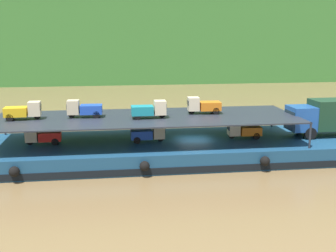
{
  "coord_description": "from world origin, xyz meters",
  "views": [
    {
      "loc": [
        -6.6,
        -32.63,
        10.01
      ],
      "look_at": [
        -2.15,
        0.0,
        2.7
      ],
      "focal_mm": 44.6,
      "sensor_mm": 36.0,
      "label": 1
    }
  ],
  "objects_px": {
    "covered_lorry": "(330,116)",
    "mini_truck_lower_mid": "(244,130)",
    "mini_truck_upper_mid": "(84,109)",
    "mini_truck_upper_stern": "(23,111)",
    "mini_truck_upper_fore": "(149,109)",
    "mini_truck_upper_bow": "(203,105)",
    "mini_truck_lower_stern": "(43,136)",
    "mini_truck_lower_aft": "(148,133)",
    "cargo_barge": "(194,148)"
  },
  "relations": [
    {
      "from": "covered_lorry",
      "to": "mini_truck_upper_fore",
      "type": "height_order",
      "value": "mini_truck_upper_fore"
    },
    {
      "from": "mini_truck_upper_mid",
      "to": "mini_truck_upper_fore",
      "type": "bearing_deg",
      "value": -11.63
    },
    {
      "from": "mini_truck_upper_mid",
      "to": "mini_truck_upper_bow",
      "type": "bearing_deg",
      "value": 1.56
    },
    {
      "from": "mini_truck_upper_bow",
      "to": "mini_truck_lower_stern",
      "type": "bearing_deg",
      "value": -177.17
    },
    {
      "from": "mini_truck_lower_stern",
      "to": "mini_truck_upper_stern",
      "type": "height_order",
      "value": "mini_truck_upper_stern"
    },
    {
      "from": "mini_truck_lower_mid",
      "to": "mini_truck_lower_aft",
      "type": "bearing_deg",
      "value": -179.21
    },
    {
      "from": "covered_lorry",
      "to": "mini_truck_lower_aft",
      "type": "xyz_separation_m",
      "value": [
        -15.44,
        0.02,
        -1.0
      ]
    },
    {
      "from": "mini_truck_lower_stern",
      "to": "mini_truck_lower_aft",
      "type": "height_order",
      "value": "same"
    },
    {
      "from": "cargo_barge",
      "to": "mini_truck_lower_stern",
      "type": "height_order",
      "value": "mini_truck_lower_stern"
    },
    {
      "from": "mini_truck_upper_mid",
      "to": "mini_truck_upper_bow",
      "type": "distance_m",
      "value": 9.73
    },
    {
      "from": "mini_truck_lower_stern",
      "to": "mini_truck_lower_aft",
      "type": "relative_size",
      "value": 1.01
    },
    {
      "from": "mini_truck_upper_fore",
      "to": "mini_truck_upper_bow",
      "type": "relative_size",
      "value": 0.99
    },
    {
      "from": "mini_truck_lower_aft",
      "to": "mini_truck_lower_mid",
      "type": "bearing_deg",
      "value": 0.79
    },
    {
      "from": "cargo_barge",
      "to": "mini_truck_upper_stern",
      "type": "height_order",
      "value": "mini_truck_upper_stern"
    },
    {
      "from": "cargo_barge",
      "to": "mini_truck_upper_fore",
      "type": "distance_m",
      "value": 5.08
    },
    {
      "from": "mini_truck_lower_stern",
      "to": "mini_truck_lower_mid",
      "type": "bearing_deg",
      "value": -0.88
    },
    {
      "from": "cargo_barge",
      "to": "mini_truck_lower_stern",
      "type": "relative_size",
      "value": 11.94
    },
    {
      "from": "cargo_barge",
      "to": "mini_truck_upper_bow",
      "type": "height_order",
      "value": "mini_truck_upper_bow"
    },
    {
      "from": "cargo_barge",
      "to": "mini_truck_upper_bow",
      "type": "distance_m",
      "value": 3.65
    },
    {
      "from": "mini_truck_lower_mid",
      "to": "mini_truck_upper_stern",
      "type": "xyz_separation_m",
      "value": [
        -17.57,
        0.35,
        2.0
      ]
    },
    {
      "from": "mini_truck_upper_bow",
      "to": "mini_truck_upper_stern",
      "type": "bearing_deg",
      "value": -177.82
    },
    {
      "from": "mini_truck_upper_bow",
      "to": "covered_lorry",
      "type": "bearing_deg",
      "value": -5.45
    },
    {
      "from": "covered_lorry",
      "to": "mini_truck_upper_fore",
      "type": "xyz_separation_m",
      "value": [
        -15.36,
        -0.29,
        1.0
      ]
    },
    {
      "from": "mini_truck_lower_stern",
      "to": "mini_truck_upper_fore",
      "type": "bearing_deg",
      "value": -4.6
    },
    {
      "from": "covered_lorry",
      "to": "mini_truck_lower_mid",
      "type": "bearing_deg",
      "value": 178.99
    },
    {
      "from": "mini_truck_lower_stern",
      "to": "mini_truck_upper_fore",
      "type": "distance_m",
      "value": 8.63
    },
    {
      "from": "mini_truck_upper_mid",
      "to": "mini_truck_lower_aft",
      "type": "bearing_deg",
      "value": -8.33
    },
    {
      "from": "covered_lorry",
      "to": "mini_truck_lower_stern",
      "type": "xyz_separation_m",
      "value": [
        -23.73,
        0.38,
        -1.0
      ]
    },
    {
      "from": "covered_lorry",
      "to": "mini_truck_upper_mid",
      "type": "xyz_separation_m",
      "value": [
        -20.47,
        0.76,
        1.0
      ]
    },
    {
      "from": "mini_truck_upper_stern",
      "to": "mini_truck_upper_bow",
      "type": "xyz_separation_m",
      "value": [
        14.31,
        0.54,
        0.0
      ]
    },
    {
      "from": "mini_truck_lower_aft",
      "to": "covered_lorry",
      "type": "bearing_deg",
      "value": -0.08
    },
    {
      "from": "mini_truck_lower_stern",
      "to": "mini_truck_lower_mid",
      "type": "xyz_separation_m",
      "value": [
        16.24,
        -0.25,
        0.0
      ]
    },
    {
      "from": "cargo_barge",
      "to": "mini_truck_upper_bow",
      "type": "bearing_deg",
      "value": 41.71
    },
    {
      "from": "mini_truck_upper_stern",
      "to": "mini_truck_lower_stern",
      "type": "bearing_deg",
      "value": -4.22
    },
    {
      "from": "cargo_barge",
      "to": "mini_truck_upper_stern",
      "type": "distance_m",
      "value": 13.83
    },
    {
      "from": "covered_lorry",
      "to": "mini_truck_upper_stern",
      "type": "distance_m",
      "value": 25.08
    },
    {
      "from": "mini_truck_upper_mid",
      "to": "mini_truck_lower_mid",
      "type": "bearing_deg",
      "value": -2.77
    },
    {
      "from": "mini_truck_lower_stern",
      "to": "covered_lorry",
      "type": "bearing_deg",
      "value": -0.92
    },
    {
      "from": "cargo_barge",
      "to": "mini_truck_lower_stern",
      "type": "bearing_deg",
      "value": 179.16
    },
    {
      "from": "mini_truck_upper_stern",
      "to": "mini_truck_upper_fore",
      "type": "distance_m",
      "value": 9.73
    },
    {
      "from": "mini_truck_upper_mid",
      "to": "covered_lorry",
      "type": "bearing_deg",
      "value": -2.12
    },
    {
      "from": "cargo_barge",
      "to": "mini_truck_upper_bow",
      "type": "relative_size",
      "value": 12.02
    },
    {
      "from": "mini_truck_lower_aft",
      "to": "mini_truck_upper_stern",
      "type": "relative_size",
      "value": 0.99
    },
    {
      "from": "mini_truck_lower_stern",
      "to": "mini_truck_upper_fore",
      "type": "height_order",
      "value": "mini_truck_upper_fore"
    },
    {
      "from": "mini_truck_lower_mid",
      "to": "mini_truck_upper_bow",
      "type": "relative_size",
      "value": 1.0
    },
    {
      "from": "covered_lorry",
      "to": "mini_truck_upper_mid",
      "type": "relative_size",
      "value": 2.86
    },
    {
      "from": "mini_truck_upper_mid",
      "to": "mini_truck_upper_bow",
      "type": "height_order",
      "value": "same"
    },
    {
      "from": "cargo_barge",
      "to": "mini_truck_upper_bow",
      "type": "xyz_separation_m",
      "value": [
        0.92,
        0.82,
        3.44
      ]
    },
    {
      "from": "mini_truck_lower_aft",
      "to": "mini_truck_upper_stern",
      "type": "distance_m",
      "value": 9.84
    },
    {
      "from": "cargo_barge",
      "to": "covered_lorry",
      "type": "xyz_separation_m",
      "value": [
        11.66,
        -0.21,
        2.44
      ]
    }
  ]
}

